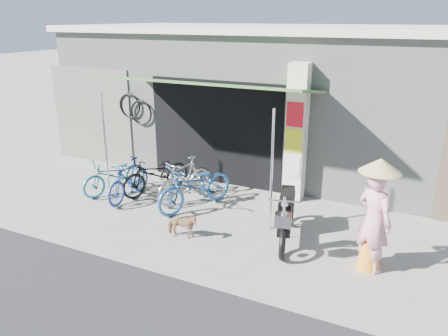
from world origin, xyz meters
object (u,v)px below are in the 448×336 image
at_px(bike_blue, 129,180).
at_px(nun, 374,217).
at_px(bike_silver, 185,179).
at_px(bike_navy, 196,186).
at_px(bike_black, 156,174).
at_px(street_dog, 182,225).
at_px(moped, 286,215).
at_px(bike_teal, 115,175).

bearing_deg(bike_blue, nun, -9.44).
height_order(bike_silver, bike_navy, bike_navy).
bearing_deg(bike_blue, bike_black, 57.51).
distance_m(bike_black, nun, 5.10).
relative_size(bike_black, street_dog, 2.95).
height_order(bike_blue, street_dog, bike_blue).
bearing_deg(bike_silver, bike_blue, -142.36).
bearing_deg(bike_blue, moped, -6.89).
bearing_deg(bike_silver, bike_teal, -155.23).
xyz_separation_m(bike_teal, bike_black, (0.86, 0.41, 0.04)).
bearing_deg(bike_navy, nun, 9.57).
xyz_separation_m(bike_silver, moped, (2.59, -0.79, -0.00)).
distance_m(bike_black, street_dog, 2.35).
height_order(bike_blue, bike_silver, bike_silver).
relative_size(bike_silver, nun, 0.86).
xyz_separation_m(bike_silver, nun, (4.13, -1.15, 0.44)).
height_order(bike_teal, bike_black, bike_black).
height_order(street_dog, nun, nun).
xyz_separation_m(bike_blue, bike_silver, (1.14, 0.51, 0.03)).
bearing_deg(bike_navy, bike_black, -174.11).
bearing_deg(bike_teal, bike_blue, 1.64).
relative_size(bike_silver, bike_navy, 0.85).
xyz_separation_m(bike_black, moped, (3.39, -0.87, 0.02)).
relative_size(moped, nun, 0.98).
distance_m(bike_black, moped, 3.50).
bearing_deg(street_dog, bike_silver, 15.25).
relative_size(bike_silver, street_dog, 2.70).
distance_m(bike_blue, nun, 5.33).
distance_m(bike_silver, street_dog, 1.81).
relative_size(bike_blue, street_dog, 2.54).
distance_m(bike_teal, bike_silver, 1.70).
bearing_deg(nun, bike_navy, 18.58).
height_order(bike_blue, moped, moped).
xyz_separation_m(bike_black, nun, (4.93, -1.22, 0.46)).
distance_m(bike_blue, street_dog, 2.28).
bearing_deg(bike_teal, nun, 12.30).
xyz_separation_m(bike_silver, street_dog, (0.87, -1.57, -0.23)).
distance_m(bike_blue, moped, 3.74).
distance_m(bike_teal, moped, 4.28).
height_order(bike_blue, nun, nun).
bearing_deg(moped, bike_teal, 159.56).
bearing_deg(bike_black, nun, 8.83).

